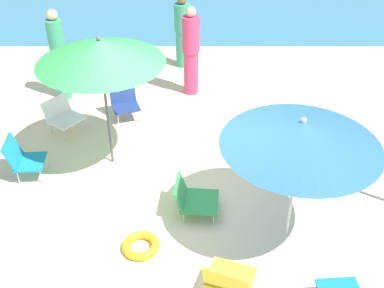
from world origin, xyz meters
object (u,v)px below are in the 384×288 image
object	(u,v)px
person_a	(192,51)
swim_ring	(141,246)
beach_chair_c	(125,100)
beach_chair_d	(193,198)
umbrella_green	(100,52)
umbrella_blue	(303,134)
person_c	(183,31)
beach_chair_a	(229,279)
beach_chair_b	(63,114)
beach_chair_f	(23,157)
person_b	(60,55)

from	to	relation	value
person_a	swim_ring	size ratio (longest dim) A/B	3.58
beach_chair_c	beach_chair_d	xyz separation A→B (m)	(1.24, -2.55, -0.10)
umbrella_green	beach_chair_d	bearing A→B (deg)	-42.56
umbrella_blue	person_c	world-z (taller)	umbrella_blue
beach_chair_a	beach_chair_d	world-z (taller)	beach_chair_a
beach_chair_b	beach_chair_d	bearing A→B (deg)	-5.77
beach_chair_d	beach_chair_b	bearing A→B (deg)	142.37
umbrella_green	beach_chair_d	distance (m)	2.41
umbrella_blue	beach_chair_b	size ratio (longest dim) A/B	2.57
beach_chair_a	person_a	distance (m)	5.03
beach_chair_d	beach_chair_f	distance (m)	2.70
umbrella_blue	swim_ring	bearing A→B (deg)	-171.63
umbrella_blue	beach_chair_f	bearing A→B (deg)	162.36
umbrella_blue	beach_chair_c	xyz separation A→B (m)	(-2.50, 2.97, -1.25)
person_c	person_a	bearing A→B (deg)	173.00
beach_chair_a	beach_chair_d	bearing A→B (deg)	34.51
umbrella_green	beach_chair_b	xyz separation A→B (m)	(-0.98, 0.91, -1.58)
person_b	beach_chair_a	bearing A→B (deg)	-158.91
beach_chair_f	swim_ring	xyz separation A→B (m)	(1.91, -1.50, -0.30)
beach_chair_b	umbrella_blue	bearing A→B (deg)	1.57
beach_chair_a	person_c	distance (m)	6.26
umbrella_green	beach_chair_c	world-z (taller)	umbrella_green
person_a	umbrella_blue	bearing A→B (deg)	43.38
beach_chair_d	person_b	bearing A→B (deg)	132.29
beach_chair_b	swim_ring	size ratio (longest dim) A/B	1.52
umbrella_green	person_c	size ratio (longest dim) A/B	1.33
umbrella_blue	beach_chair_b	bearing A→B (deg)	144.60
person_c	umbrella_blue	bearing A→B (deg)	-179.66
person_b	swim_ring	size ratio (longest dim) A/B	3.62
umbrella_green	person_c	world-z (taller)	umbrella_green
beach_chair_b	swim_ring	world-z (taller)	beach_chair_b
umbrella_blue	beach_chair_a	xyz separation A→B (m)	(-0.86, -1.07, -1.24)
beach_chair_b	person_b	xyz separation A→B (m)	(-0.25, 1.22, 0.57)
beach_chair_a	swim_ring	xyz separation A→B (m)	(-1.07, 0.78, -0.30)
beach_chair_c	beach_chair_b	bearing A→B (deg)	-84.70
beach_chair_a	beach_chair_b	size ratio (longest dim) A/B	0.91
beach_chair_c	beach_chair_f	size ratio (longest dim) A/B	0.98
umbrella_blue	beach_chair_c	distance (m)	4.07
beach_chair_c	person_c	xyz separation A→B (m)	(1.03, 2.19, 0.45)
umbrella_blue	person_b	size ratio (longest dim) A/B	1.08
beach_chair_f	person_c	distance (m)	4.61
beach_chair_b	beach_chair_f	distance (m)	1.32
swim_ring	beach_chair_a	bearing A→B (deg)	-36.23
beach_chair_c	beach_chair_f	world-z (taller)	beach_chair_f
beach_chair_a	beach_chair_f	xyz separation A→B (m)	(-2.98, 2.29, -0.00)
beach_chair_d	swim_ring	distance (m)	0.98
umbrella_blue	person_c	bearing A→B (deg)	105.96
umbrella_green	beach_chair_c	xyz separation A→B (m)	(0.05, 1.37, -1.55)
beach_chair_d	person_a	bearing A→B (deg)	95.53
person_a	person_c	bearing A→B (deg)	-146.17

